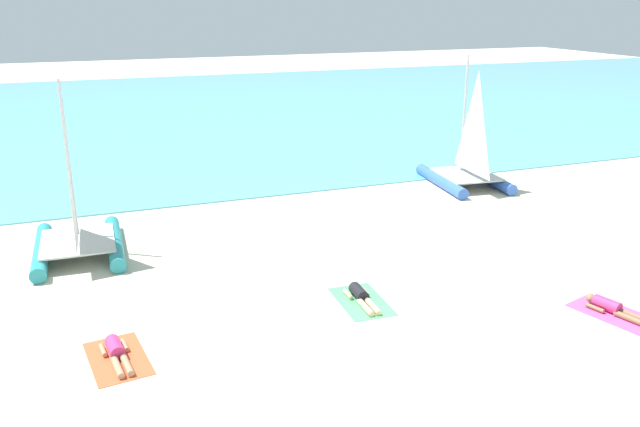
{
  "coord_description": "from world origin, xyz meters",
  "views": [
    {
      "loc": [
        -6.12,
        -11.47,
        7.0
      ],
      "look_at": [
        0.0,
        4.75,
        1.2
      ],
      "focal_mm": 36.29,
      "sensor_mm": 36.0,
      "label": 1
    }
  ],
  "objects_px": {
    "towel_left": "(118,358)",
    "sunbather_right": "(612,308)",
    "sailboat_teal": "(77,231)",
    "towel_middle": "(362,301)",
    "sunbather_left": "(116,352)",
    "sunbather_middle": "(361,296)",
    "towel_right": "(614,314)",
    "sailboat_blue": "(466,167)"
  },
  "relations": [
    {
      "from": "sailboat_teal",
      "to": "towel_left",
      "type": "relative_size",
      "value": 2.6
    },
    {
      "from": "sunbather_left",
      "to": "towel_right",
      "type": "distance_m",
      "value": 11.2
    },
    {
      "from": "sunbather_left",
      "to": "towel_middle",
      "type": "distance_m",
      "value": 5.77
    },
    {
      "from": "towel_left",
      "to": "towel_middle",
      "type": "distance_m",
      "value": 5.77
    },
    {
      "from": "sunbather_middle",
      "to": "towel_right",
      "type": "relative_size",
      "value": 0.82
    },
    {
      "from": "towel_middle",
      "to": "sunbather_right",
      "type": "xyz_separation_m",
      "value": [
        5.23,
        -2.59,
        0.13
      ]
    },
    {
      "from": "towel_right",
      "to": "towel_left",
      "type": "bearing_deg",
      "value": 169.53
    },
    {
      "from": "sailboat_teal",
      "to": "towel_middle",
      "type": "height_order",
      "value": "sailboat_teal"
    },
    {
      "from": "towel_middle",
      "to": "sunbather_left",
      "type": "bearing_deg",
      "value": -174.43
    },
    {
      "from": "sailboat_teal",
      "to": "sunbather_left",
      "type": "height_order",
      "value": "sailboat_teal"
    },
    {
      "from": "sailboat_blue",
      "to": "towel_right",
      "type": "xyz_separation_m",
      "value": [
        -2.75,
        -10.58,
        -0.74
      ]
    },
    {
      "from": "towel_right",
      "to": "sunbather_right",
      "type": "relative_size",
      "value": 1.23
    },
    {
      "from": "sailboat_teal",
      "to": "sunbather_left",
      "type": "relative_size",
      "value": 3.15
    },
    {
      "from": "sailboat_teal",
      "to": "towel_middle",
      "type": "xyz_separation_m",
      "value": [
        6.34,
        -5.58,
        -0.73
      ]
    },
    {
      "from": "towel_left",
      "to": "towel_middle",
      "type": "bearing_deg",
      "value": 6.23
    },
    {
      "from": "towel_left",
      "to": "sunbather_right",
      "type": "relative_size",
      "value": 1.23
    },
    {
      "from": "sailboat_teal",
      "to": "sunbather_left",
      "type": "distance_m",
      "value": 6.2
    },
    {
      "from": "towel_middle",
      "to": "towel_left",
      "type": "bearing_deg",
      "value": -173.77
    },
    {
      "from": "sailboat_teal",
      "to": "sunbather_middle",
      "type": "relative_size",
      "value": 3.16
    },
    {
      "from": "sailboat_teal",
      "to": "sunbather_right",
      "type": "relative_size",
      "value": 3.19
    },
    {
      "from": "sailboat_blue",
      "to": "sunbather_left",
      "type": "relative_size",
      "value": 3.18
    },
    {
      "from": "sunbather_left",
      "to": "sunbather_middle",
      "type": "relative_size",
      "value": 1.0
    },
    {
      "from": "sunbather_left",
      "to": "towel_right",
      "type": "relative_size",
      "value": 0.83
    },
    {
      "from": "sailboat_teal",
      "to": "sunbather_middle",
      "type": "bearing_deg",
      "value": -39.87
    },
    {
      "from": "sunbather_middle",
      "to": "sunbather_right",
      "type": "distance_m",
      "value": 5.87
    },
    {
      "from": "sailboat_teal",
      "to": "towel_left",
      "type": "height_order",
      "value": "sailboat_teal"
    },
    {
      "from": "sailboat_teal",
      "to": "towel_right",
      "type": "xyz_separation_m",
      "value": [
        11.6,
        -8.24,
        -0.73
      ]
    },
    {
      "from": "sunbather_left",
      "to": "sunbather_right",
      "type": "bearing_deg",
      "value": -17.89
    },
    {
      "from": "sunbather_middle",
      "to": "towel_left",
      "type": "bearing_deg",
      "value": -171.04
    },
    {
      "from": "sunbather_left",
      "to": "sunbather_right",
      "type": "xyz_separation_m",
      "value": [
        10.98,
        -2.03,
        0.0
      ]
    },
    {
      "from": "sunbather_middle",
      "to": "sunbather_right",
      "type": "bearing_deg",
      "value": -24.88
    },
    {
      "from": "sailboat_blue",
      "to": "towel_right",
      "type": "bearing_deg",
      "value": -99.16
    },
    {
      "from": "towel_left",
      "to": "sunbather_left",
      "type": "xyz_separation_m",
      "value": [
        -0.01,
        0.07,
        0.13
      ]
    },
    {
      "from": "sunbather_middle",
      "to": "sunbather_right",
      "type": "xyz_separation_m",
      "value": [
        5.23,
        -2.66,
        0.0
      ]
    },
    {
      "from": "sunbather_left",
      "to": "towel_middle",
      "type": "xyz_separation_m",
      "value": [
        5.75,
        0.56,
        -0.13
      ]
    },
    {
      "from": "towel_left",
      "to": "sunbather_left",
      "type": "height_order",
      "value": "sunbather_left"
    },
    {
      "from": "towel_left",
      "to": "sunbather_left",
      "type": "bearing_deg",
      "value": 97.4
    },
    {
      "from": "sunbather_left",
      "to": "towel_right",
      "type": "bearing_deg",
      "value": -18.2
    },
    {
      "from": "sailboat_teal",
      "to": "towel_middle",
      "type": "bearing_deg",
      "value": -40.22
    },
    {
      "from": "sailboat_blue",
      "to": "towel_left",
      "type": "bearing_deg",
      "value": -142.7
    },
    {
      "from": "towel_left",
      "to": "sunbather_left",
      "type": "relative_size",
      "value": 1.21
    },
    {
      "from": "sailboat_blue",
      "to": "sailboat_teal",
      "type": "bearing_deg",
      "value": -165.31
    }
  ]
}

